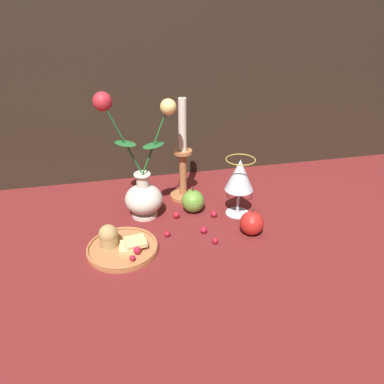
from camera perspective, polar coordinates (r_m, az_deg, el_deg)
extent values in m
plane|color=maroon|center=(1.07, -1.57, -4.74)|extent=(2.40, 2.40, 0.00)
cylinder|color=silver|center=(1.11, -7.20, -3.30)|extent=(0.08, 0.08, 0.01)
ellipsoid|color=silver|center=(1.09, -7.35, -1.10)|extent=(0.11, 0.11, 0.09)
cylinder|color=silver|center=(1.06, -7.52, 1.49)|extent=(0.04, 0.04, 0.05)
torus|color=silver|center=(1.05, -7.60, 2.67)|extent=(0.05, 0.05, 0.01)
cylinder|color=#23662D|center=(1.02, -10.43, 7.83)|extent=(0.09, 0.02, 0.21)
ellipsoid|color=#23662D|center=(1.02, -10.14, 7.30)|extent=(0.08, 0.08, 0.00)
sphere|color=red|center=(1.00, -13.49, 13.27)|extent=(0.05, 0.05, 0.05)
cylinder|color=#23662D|center=(1.02, -5.69, 7.60)|extent=(0.08, 0.01, 0.19)
ellipsoid|color=#23662D|center=(1.02, -5.89, 7.10)|extent=(0.08, 0.07, 0.00)
sphere|color=#EFD67A|center=(0.99, -3.63, 12.81)|extent=(0.04, 0.04, 0.04)
cylinder|color=#B77042|center=(0.97, -10.51, -8.55)|extent=(0.18, 0.18, 0.01)
torus|color=#B77042|center=(0.96, -10.55, -8.16)|extent=(0.18, 0.18, 0.01)
cylinder|color=tan|center=(0.97, -12.55, -7.08)|extent=(0.05, 0.05, 0.03)
sphere|color=tan|center=(0.96, -12.65, -6.25)|extent=(0.05, 0.05, 0.05)
cube|color=#DBBC7A|center=(0.96, -9.45, -8.26)|extent=(0.06, 0.06, 0.01)
cube|color=#DBBC7A|center=(0.96, -8.59, -7.52)|extent=(0.06, 0.06, 0.01)
sphere|color=#AD192D|center=(0.91, -9.06, -9.94)|extent=(0.01, 0.01, 0.01)
sphere|color=#AD192D|center=(0.93, -8.37, -8.83)|extent=(0.02, 0.02, 0.02)
sphere|color=#AD192D|center=(0.96, -7.19, -7.77)|extent=(0.02, 0.02, 0.02)
cylinder|color=silver|center=(1.12, 6.91, -3.14)|extent=(0.07, 0.07, 0.00)
cylinder|color=silver|center=(1.10, 7.02, -1.35)|extent=(0.01, 0.01, 0.08)
cone|color=silver|center=(1.06, 7.28, 2.63)|extent=(0.08, 0.08, 0.09)
cone|color=#E5CC66|center=(1.07, 7.23, 1.95)|extent=(0.07, 0.07, 0.06)
torus|color=gold|center=(1.04, 7.42, 4.93)|extent=(0.08, 0.08, 0.00)
cylinder|color=#B77042|center=(1.20, -1.34, -0.56)|extent=(0.08, 0.08, 0.01)
cylinder|color=#B77042|center=(1.17, -1.38, 2.70)|extent=(0.02, 0.02, 0.14)
cylinder|color=#B77042|center=(1.14, -1.42, 6.14)|extent=(0.06, 0.06, 0.01)
cylinder|color=silver|center=(1.11, -1.47, 10.18)|extent=(0.02, 0.02, 0.16)
cylinder|color=black|center=(1.09, -1.52, 14.39)|extent=(0.00, 0.00, 0.01)
sphere|color=#669938|center=(1.11, 0.16, -1.40)|extent=(0.07, 0.07, 0.07)
cylinder|color=#4C3319|center=(1.09, 0.16, 0.45)|extent=(0.00, 0.00, 0.01)
sphere|color=red|center=(1.02, 9.10, -4.70)|extent=(0.06, 0.06, 0.06)
cylinder|color=#4C3319|center=(1.00, 9.26, -2.82)|extent=(0.00, 0.00, 0.01)
sphere|color=#AD192D|center=(1.02, 1.80, -5.80)|extent=(0.02, 0.02, 0.02)
sphere|color=#AD192D|center=(0.98, 3.54, -7.42)|extent=(0.02, 0.02, 0.02)
sphere|color=#AD192D|center=(1.01, -3.80, -6.37)|extent=(0.02, 0.02, 0.02)
sphere|color=#AD192D|center=(1.09, 3.36, -3.37)|extent=(0.02, 0.02, 0.02)
sphere|color=#AD192D|center=(1.09, -2.40, -3.51)|extent=(0.02, 0.02, 0.02)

